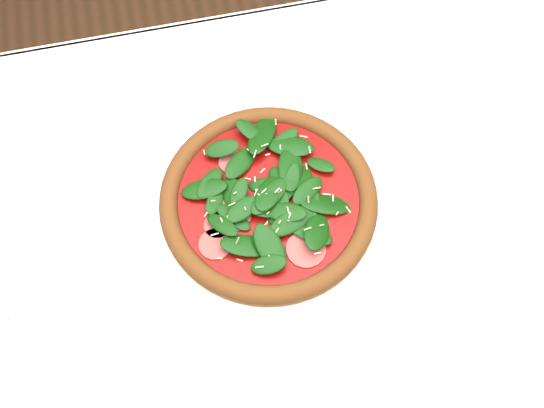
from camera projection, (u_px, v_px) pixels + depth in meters
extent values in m
plane|color=brown|center=(291.00, 365.00, 1.44)|extent=(6.00, 6.00, 0.00)
cube|color=white|center=(307.00, 252.00, 0.79)|extent=(1.20, 0.80, 0.04)
cylinder|color=#4E371F|center=(499.00, 123.00, 1.32)|extent=(0.06, 0.06, 0.71)
cube|color=white|center=(247.00, 59.00, 1.04)|extent=(1.20, 0.01, 0.22)
cylinder|color=silver|center=(269.00, 205.00, 0.79)|extent=(0.32, 0.32, 0.01)
torus|color=silver|center=(269.00, 204.00, 0.78)|extent=(0.32, 0.32, 0.01)
cylinder|color=#9D6C26|center=(269.00, 202.00, 0.78)|extent=(0.37, 0.37, 0.01)
torus|color=#965422|center=(269.00, 199.00, 0.77)|extent=(0.37, 0.37, 0.02)
cylinder|color=#7F0604|center=(269.00, 199.00, 0.77)|extent=(0.31, 0.31, 0.00)
cylinder|color=#A24741|center=(268.00, 198.00, 0.77)|extent=(0.27, 0.27, 0.00)
ellipsoid|color=#103B0A|center=(268.00, 194.00, 0.76)|extent=(0.29, 0.29, 0.02)
cylinder|color=beige|center=(268.00, 192.00, 0.75)|extent=(0.27, 0.27, 0.00)
cylinder|color=silver|center=(43.00, 334.00, 0.72)|extent=(0.08, 0.08, 0.00)
cylinder|color=silver|center=(25.00, 321.00, 0.66)|extent=(0.01, 0.01, 0.11)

